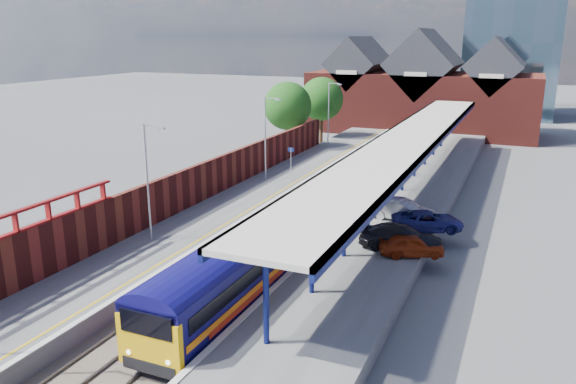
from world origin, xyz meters
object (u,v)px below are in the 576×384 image
Objects in this scene: lamp_post_c at (267,133)px; platform_sign at (291,157)px; parked_car_silver at (403,210)px; lamp_post_d at (330,110)px; train at (375,161)px; parked_car_red at (412,245)px; lamp_post_b at (149,175)px; parked_car_dark at (402,238)px; parked_car_blue at (428,221)px.

lamp_post_c reaches higher than platform_sign.
platform_sign is 0.58× the size of parked_car_silver.
parked_car_silver is (13.01, -22.51, -3.29)m from lamp_post_d.
train is 19.59m from parked_car_red.
lamp_post_b is 2.80× the size of platform_sign.
parked_car_dark is at bearing 21.15° from parked_car_red.
lamp_post_b is 1.00× the size of lamp_post_d.
lamp_post_c reaches higher than train.
parked_car_red is 1.06m from parked_car_dark.
lamp_post_d is 2.80× the size of platform_sign.
platform_sign is at bearing 85.67° from lamp_post_b.
train is at bearing 30.74° from platform_sign.
lamp_post_c is 17.13m from parked_car_blue.
parked_car_dark is 3.96m from parked_car_blue.
platform_sign is 0.52× the size of parked_car_dark.
lamp_post_d is 1.64× the size of parked_car_silver.
train is at bearing 14.82° from parked_car_dark.
platform_sign is 16.73m from parked_car_blue.
parked_car_silver is (11.65, -8.51, -0.99)m from platform_sign.
platform_sign is (1.36, 18.00, -2.30)m from lamp_post_b.
lamp_post_d is 28.28m from parked_car_blue.
lamp_post_c is at bearing 90.00° from lamp_post_b.
parked_car_red is at bearing -47.08° from platform_sign.
lamp_post_b reaches higher than parked_car_blue.
platform_sign is at bearing 55.74° from lamp_post_c.
parked_car_dark is (14.06, 4.31, -3.29)m from lamp_post_b.
train is 23.41m from lamp_post_b.
parked_car_silver is (-1.78, 5.94, 0.10)m from parked_car_red.
parked_car_red is at bearing -140.53° from parked_car_dark.
train is 7.58m from platform_sign.
parked_car_dark is (1.05, -5.18, -0.00)m from parked_car_silver.
parked_car_red is at bearing -62.52° from lamp_post_d.
lamp_post_b is at bearing 80.51° from parked_car_red.
train is at bearing 70.24° from lamp_post_b.
platform_sign is at bearing 32.04° from parked_car_blue.
lamp_post_b reaches higher than train.
parked_car_blue is at bearing -62.88° from train.
parked_car_silver is at bearing -26.58° from lamp_post_c.
lamp_post_b is at bearing 135.09° from parked_car_silver.
train is at bearing -52.23° from lamp_post_d.
train is 15.38m from parked_car_blue.
parked_car_silver is at bearing 36.10° from lamp_post_b.
lamp_post_b reaches higher than parked_car_red.
lamp_post_c reaches higher than parked_car_blue.
train is 13.41m from parked_car_silver.
parked_car_blue is (7.01, -13.68, -0.50)m from train.
lamp_post_b reaches higher than parked_car_dark.
train is 9.42× the size of lamp_post_c.
parked_car_blue is at bearing -116.31° from parked_car_silver.
parked_car_blue is at bearing -27.75° from lamp_post_c.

